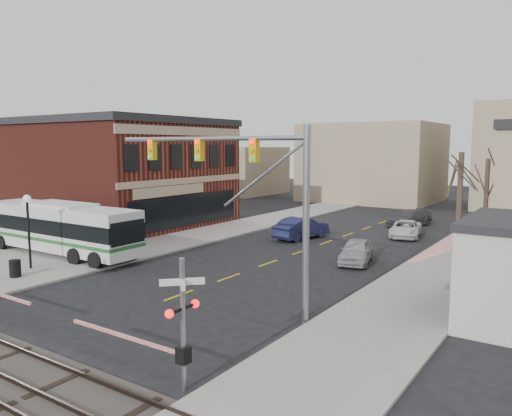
{
  "coord_description": "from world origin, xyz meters",
  "views": [
    {
      "loc": [
        16.16,
        -15.25,
        7.18
      ],
      "look_at": [
        -0.37,
        9.19,
        3.5
      ],
      "focal_mm": 35.0,
      "sensor_mm": 36.0,
      "label": 1
    }
  ],
  "objects_px": {
    "trash_bin": "(15,268)",
    "transit_bus": "(61,227)",
    "traffic_signal_mast": "(247,179)",
    "rr_crossing_east": "(172,323)",
    "car_d": "(409,218)",
    "pedestrian_far": "(107,238)",
    "pedestrian_near": "(86,245)",
    "street_lamp": "(28,216)",
    "car_c": "(406,229)",
    "car_b": "(301,228)",
    "car_a": "(356,251)"
  },
  "relations": [
    {
      "from": "car_d",
      "to": "pedestrian_far",
      "type": "relative_size",
      "value": 2.81
    },
    {
      "from": "traffic_signal_mast",
      "to": "pedestrian_far",
      "type": "bearing_deg",
      "value": 163.06
    },
    {
      "from": "pedestrian_far",
      "to": "rr_crossing_east",
      "type": "bearing_deg",
      "value": -65.38
    },
    {
      "from": "car_b",
      "to": "car_d",
      "type": "xyz_separation_m",
      "value": [
        5.08,
        10.85,
        -0.12
      ]
    },
    {
      "from": "transit_bus",
      "to": "trash_bin",
      "type": "distance_m",
      "value": 6.12
    },
    {
      "from": "car_c",
      "to": "car_b",
      "type": "bearing_deg",
      "value": -152.91
    },
    {
      "from": "rr_crossing_east",
      "to": "car_d",
      "type": "relative_size",
      "value": 1.13
    },
    {
      "from": "car_b",
      "to": "pedestrian_near",
      "type": "xyz_separation_m",
      "value": [
        -7.35,
        -14.36,
        0.23
      ]
    },
    {
      "from": "car_d",
      "to": "car_c",
      "type": "bearing_deg",
      "value": -57.59
    },
    {
      "from": "trash_bin",
      "to": "pedestrian_far",
      "type": "relative_size",
      "value": 0.53
    },
    {
      "from": "trash_bin",
      "to": "car_d",
      "type": "xyz_separation_m",
      "value": [
        12.18,
        29.98,
        0.14
      ]
    },
    {
      "from": "traffic_signal_mast",
      "to": "car_c",
      "type": "bearing_deg",
      "value": 89.46
    },
    {
      "from": "street_lamp",
      "to": "car_a",
      "type": "distance_m",
      "value": 19.53
    },
    {
      "from": "trash_bin",
      "to": "pedestrian_far",
      "type": "xyz_separation_m",
      "value": [
        -1.4,
        7.34,
        0.42
      ]
    },
    {
      "from": "car_a",
      "to": "car_b",
      "type": "distance_m",
      "value": 8.5
    },
    {
      "from": "transit_bus",
      "to": "pedestrian_far",
      "type": "relative_size",
      "value": 7.24
    },
    {
      "from": "rr_crossing_east",
      "to": "car_d",
      "type": "xyz_separation_m",
      "value": [
        -3.43,
        34.15,
        -1.25
      ]
    },
    {
      "from": "rr_crossing_east",
      "to": "car_b",
      "type": "height_order",
      "value": "rr_crossing_east"
    },
    {
      "from": "street_lamp",
      "to": "car_a",
      "type": "bearing_deg",
      "value": 39.67
    },
    {
      "from": "transit_bus",
      "to": "rr_crossing_east",
      "type": "xyz_separation_m",
      "value": [
        18.79,
        -9.23,
        0.11
      ]
    },
    {
      "from": "trash_bin",
      "to": "pedestrian_near",
      "type": "bearing_deg",
      "value": 93.03
    },
    {
      "from": "car_a",
      "to": "car_d",
      "type": "height_order",
      "value": "car_a"
    },
    {
      "from": "street_lamp",
      "to": "car_b",
      "type": "distance_m",
      "value": 19.53
    },
    {
      "from": "traffic_signal_mast",
      "to": "car_d",
      "type": "distance_m",
      "value": 27.65
    },
    {
      "from": "street_lamp",
      "to": "car_c",
      "type": "height_order",
      "value": "street_lamp"
    },
    {
      "from": "rr_crossing_east",
      "to": "street_lamp",
      "type": "height_order",
      "value": "street_lamp"
    },
    {
      "from": "street_lamp",
      "to": "car_b",
      "type": "bearing_deg",
      "value": 65.01
    },
    {
      "from": "pedestrian_near",
      "to": "pedestrian_far",
      "type": "relative_size",
      "value": 1.07
    },
    {
      "from": "pedestrian_far",
      "to": "car_c",
      "type": "bearing_deg",
      "value": 17.2
    },
    {
      "from": "pedestrian_near",
      "to": "pedestrian_far",
      "type": "distance_m",
      "value": 2.82
    },
    {
      "from": "car_a",
      "to": "pedestrian_near",
      "type": "relative_size",
      "value": 2.26
    },
    {
      "from": "car_b",
      "to": "pedestrian_near",
      "type": "distance_m",
      "value": 16.14
    },
    {
      "from": "car_c",
      "to": "pedestrian_near",
      "type": "distance_m",
      "value": 23.99
    },
    {
      "from": "car_b",
      "to": "car_d",
      "type": "height_order",
      "value": "car_b"
    },
    {
      "from": "car_b",
      "to": "trash_bin",
      "type": "bearing_deg",
      "value": 79.1
    },
    {
      "from": "rr_crossing_east",
      "to": "car_a",
      "type": "height_order",
      "value": "rr_crossing_east"
    },
    {
      "from": "traffic_signal_mast",
      "to": "rr_crossing_east",
      "type": "height_order",
      "value": "traffic_signal_mast"
    },
    {
      "from": "transit_bus",
      "to": "car_a",
      "type": "height_order",
      "value": "transit_bus"
    },
    {
      "from": "transit_bus",
      "to": "car_b",
      "type": "distance_m",
      "value": 17.45
    },
    {
      "from": "rr_crossing_east",
      "to": "car_a",
      "type": "distance_m",
      "value": 18.23
    },
    {
      "from": "car_d",
      "to": "pedestrian_far",
      "type": "bearing_deg",
      "value": -102.89
    },
    {
      "from": "car_c",
      "to": "pedestrian_far",
      "type": "height_order",
      "value": "pedestrian_far"
    },
    {
      "from": "car_b",
      "to": "car_d",
      "type": "relative_size",
      "value": 1.03
    },
    {
      "from": "rr_crossing_east",
      "to": "pedestrian_near",
      "type": "relative_size",
      "value": 2.94
    },
    {
      "from": "traffic_signal_mast",
      "to": "trash_bin",
      "type": "height_order",
      "value": "traffic_signal_mast"
    },
    {
      "from": "pedestrian_far",
      "to": "street_lamp",
      "type": "bearing_deg",
      "value": -118.16
    },
    {
      "from": "transit_bus",
      "to": "car_d",
      "type": "bearing_deg",
      "value": 58.35
    },
    {
      "from": "transit_bus",
      "to": "trash_bin",
      "type": "xyz_separation_m",
      "value": [
        3.18,
        -5.07,
        -1.27
      ]
    },
    {
      "from": "trash_bin",
      "to": "transit_bus",
      "type": "bearing_deg",
      "value": 122.15
    },
    {
      "from": "car_b",
      "to": "car_c",
      "type": "xyz_separation_m",
      "value": [
        6.52,
        5.2,
        -0.19
      ]
    }
  ]
}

